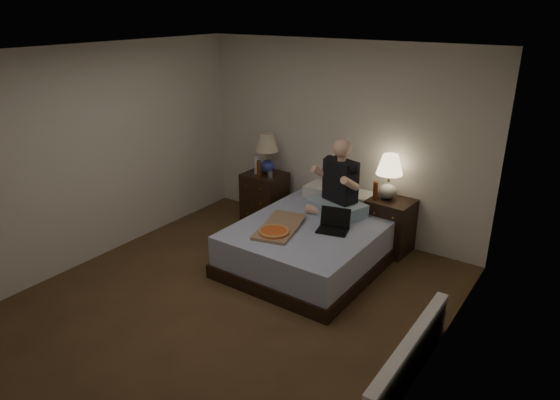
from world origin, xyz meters
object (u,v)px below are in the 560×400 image
Objects in this scene: lamp_left at (267,154)px; water_bottle at (257,165)px; nightstand_left at (265,197)px; person at (338,178)px; nightstand_right at (390,225)px; laptop at (333,222)px; radiator at (409,358)px; soda_can at (270,175)px; lamp_right at (389,177)px; beer_bottle_right at (375,191)px; bed at (315,242)px; pizza_box at (274,232)px; beer_bottle_left at (259,169)px.

lamp_left is 2.24× the size of water_bottle.
nightstand_left is 0.75× the size of person.
nightstand_right is at bearing 3.02° from lamp_left.
lamp_left reaches higher than laptop.
radiator is at bearing -34.69° from lamp_left.
soda_can is (-1.65, -0.25, 0.41)m from nightstand_right.
nightstand_right is 1.97× the size of laptop.
lamp_left is 1.32m from person.
beer_bottle_right is (-0.11, -0.11, -0.16)m from lamp_right.
nightstand_left is at bearing 152.34° from bed.
radiator is at bearing -55.02° from laptop.
beer_bottle_right is at bearing 64.89° from laptop.
lamp_right is 2.49m from radiator.
laptop is 0.67m from pizza_box.
beer_bottle_left is (0.02, -0.16, 0.47)m from nightstand_left.
pizza_box is at bearing -49.30° from nightstand_left.
lamp_right reaches higher than water_bottle.
lamp_right is at bearing 118.45° from radiator.
lamp_right reaches higher than nightstand_left.
water_bottle reaches higher than beer_bottle_right.
beer_bottle_left reaches higher than beer_bottle_right.
person is at bearing -11.85° from nightstand_left.
nightstand_right is 2.92× the size of beer_bottle_right.
beer_bottle_right is 0.14× the size of radiator.
water_bottle is 1.74m from laptop.
radiator is at bearing -36.98° from bed.
soda_can is 1.15m from person.
pizza_box is (0.99, -1.06, -0.27)m from beer_bottle_left.
nightstand_left is at bearing 139.00° from laptop.
person is (1.27, -0.13, 0.16)m from beer_bottle_left.
beer_bottle_left is 0.25× the size of person.
bed is 0.97m from beer_bottle_right.
soda_can is at bearing 145.92° from radiator.
laptop is at bearing -23.51° from water_bottle.
soda_can is at bearing 15.18° from beer_bottle_left.
lamp_right is 0.74× the size of pizza_box.
lamp_left is 0.60× the size of person.
person is at bearing 78.57° from bed.
lamp_right is at bearing 3.28° from lamp_left.
beer_bottle_right is at bearing 58.99° from person.
lamp_right is 0.60× the size of person.
soda_can is 0.06× the size of radiator.
laptop is at bearing -106.71° from nightstand_right.
nightstand_left is 3.49m from radiator.
nightstand_left reaches higher than nightstand_right.
lamp_left is at bearing 137.61° from laptop.
beer_bottle_right is 0.81m from laptop.
pizza_box is at bearing 158.61° from radiator.
lamp_right reaches higher than laptop.
water_bottle is at bearing -170.50° from nightstand_right.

